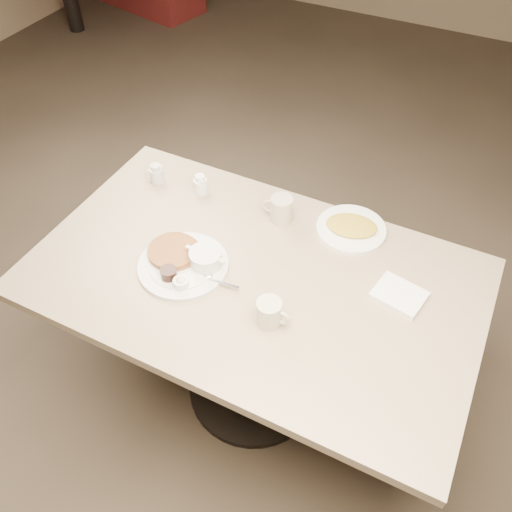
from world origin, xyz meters
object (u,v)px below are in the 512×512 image
at_px(diner_table, 254,305).
at_px(hash_plate, 351,228).
at_px(main_plate, 186,261).
at_px(creamer_left, 157,174).
at_px(creamer_right, 200,185).
at_px(coffee_mug_far, 281,209).
at_px(coffee_mug_near, 270,313).

bearing_deg(diner_table, hash_plate, 57.48).
height_order(diner_table, main_plate, main_plate).
height_order(creamer_left, creamer_right, same).
bearing_deg(creamer_right, coffee_mug_far, -0.52).
relative_size(coffee_mug_far, hash_plate, 0.40).
xyz_separation_m(creamer_right, hash_plate, (0.60, 0.06, -0.02)).
height_order(coffee_mug_near, creamer_right, coffee_mug_near).
relative_size(diner_table, main_plate, 3.94).
height_order(diner_table, coffee_mug_near, coffee_mug_near).
bearing_deg(main_plate, diner_table, 16.99).
height_order(coffee_mug_far, creamer_left, coffee_mug_far).
distance_m(main_plate, coffee_mug_far, 0.40).
height_order(main_plate, coffee_mug_near, coffee_mug_near).
distance_m(diner_table, creamer_right, 0.52).
bearing_deg(main_plate, creamer_left, 135.47).
xyz_separation_m(diner_table, creamer_right, (-0.38, 0.29, 0.21)).
bearing_deg(creamer_left, creamer_right, 6.28).
distance_m(coffee_mug_near, coffee_mug_far, 0.47).
bearing_deg(creamer_left, diner_table, -25.56).
bearing_deg(coffee_mug_near, creamer_left, 148.78).
relative_size(coffee_mug_far, creamer_left, 1.50).
height_order(creamer_left, hash_plate, creamer_left).
height_order(diner_table, creamer_left, creamer_left).
xyz_separation_m(coffee_mug_near, hash_plate, (0.09, 0.50, -0.03)).
xyz_separation_m(diner_table, hash_plate, (0.22, 0.35, 0.18)).
distance_m(diner_table, coffee_mug_near, 0.30).
distance_m(coffee_mug_far, creamer_right, 0.34).
bearing_deg(coffee_mug_near, creamer_right, 138.91).
relative_size(creamer_left, creamer_right, 1.00).
xyz_separation_m(diner_table, main_plate, (-0.22, -0.07, 0.19)).
bearing_deg(coffee_mug_far, diner_table, -83.49).
relative_size(coffee_mug_near, creamer_right, 1.41).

